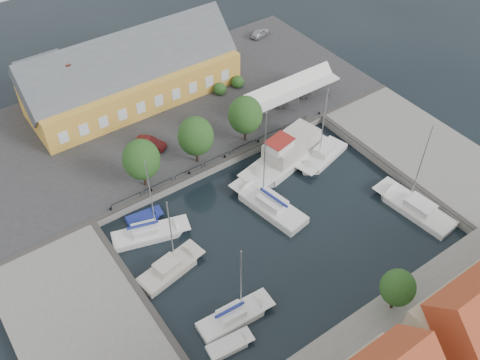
% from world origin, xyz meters
% --- Properties ---
extents(ground, '(140.00, 140.00, 0.00)m').
position_xyz_m(ground, '(0.00, 0.00, 0.00)').
color(ground, black).
rests_on(ground, ground).
extents(north_quay, '(56.00, 26.00, 1.00)m').
position_xyz_m(north_quay, '(0.00, 23.00, 0.50)').
color(north_quay, '#2D2D30').
rests_on(north_quay, ground).
extents(west_quay, '(12.00, 24.00, 1.00)m').
position_xyz_m(west_quay, '(-22.00, -2.00, 0.50)').
color(west_quay, slate).
rests_on(west_quay, ground).
extents(east_quay, '(12.00, 24.00, 1.00)m').
position_xyz_m(east_quay, '(22.00, -2.00, 0.50)').
color(east_quay, slate).
rests_on(east_quay, ground).
extents(quay_edge_fittings, '(56.00, 24.72, 0.40)m').
position_xyz_m(quay_edge_fittings, '(0.02, 4.75, 1.06)').
color(quay_edge_fittings, '#383533').
rests_on(quay_edge_fittings, north_quay).
extents(warehouse, '(28.56, 14.00, 9.55)m').
position_xyz_m(warehouse, '(-2.60, 28.36, 4.43)').
color(warehouse, gold).
rests_on(warehouse, north_quay).
extents(tent_canopy, '(14.00, 4.00, 2.83)m').
position_xyz_m(tent_canopy, '(14.00, 14.50, 3.68)').
color(tent_canopy, white).
rests_on(tent_canopy, north_quay).
extents(quay_trees, '(18.20, 4.20, 6.30)m').
position_xyz_m(quay_trees, '(-2.00, 12.00, 4.88)').
color(quay_trees, black).
rests_on(quay_trees, north_quay).
extents(car_silver, '(3.83, 2.17, 1.23)m').
position_xyz_m(car_silver, '(21.99, 31.70, 1.61)').
color(car_silver, '#B2B4BA').
rests_on(car_silver, north_quay).
extents(car_red, '(3.29, 3.99, 1.28)m').
position_xyz_m(car_red, '(-5.32, 17.54, 1.64)').
color(car_red, maroon).
rests_on(car_red, north_quay).
extents(center_sailboat, '(4.50, 10.16, 13.41)m').
position_xyz_m(center_sailboat, '(0.94, 1.66, 0.36)').
color(center_sailboat, silver).
rests_on(center_sailboat, ground).
extents(trawler, '(13.54, 6.50, 5.00)m').
position_xyz_m(trawler, '(7.67, 6.83, 1.02)').
color(trawler, silver).
rests_on(trawler, ground).
extents(east_boat_a, '(8.19, 4.47, 11.22)m').
position_xyz_m(east_boat_a, '(11.38, 4.59, 0.26)').
color(east_boat_a, silver).
rests_on(east_boat_a, ground).
extents(east_boat_c, '(3.99, 9.90, 12.15)m').
position_xyz_m(east_boat_c, '(14.01, -8.00, 0.26)').
color(east_boat_c, silver).
rests_on(east_boat_c, ground).
extents(west_boat_a, '(8.54, 4.61, 11.07)m').
position_xyz_m(west_boat_a, '(-11.97, 5.79, 0.27)').
color(west_boat_a, silver).
rests_on(west_boat_a, ground).
extents(west_boat_b, '(7.57, 3.76, 10.12)m').
position_xyz_m(west_boat_b, '(-12.45, 0.52, 0.26)').
color(west_boat_b, '#BCB5A9').
rests_on(west_boat_b, ground).
extents(west_boat_d, '(7.67, 2.73, 10.21)m').
position_xyz_m(west_boat_d, '(-10.30, -7.68, 0.27)').
color(west_boat_d, silver).
rests_on(west_boat_d, ground).
extents(launch_sw, '(4.46, 2.10, 0.98)m').
position_xyz_m(launch_sw, '(-12.22, -9.71, 0.09)').
color(launch_sw, silver).
rests_on(launch_sw, ground).
extents(launch_nw, '(4.22, 2.12, 0.88)m').
position_xyz_m(launch_nw, '(-11.28, 8.31, 0.09)').
color(launch_nw, navy).
rests_on(launch_nw, ground).
extents(townhouses, '(36.30, 8.50, 12.00)m').
position_xyz_m(townhouses, '(1.93, -23.24, 5.82)').
color(townhouses, '#B8AE8E').
rests_on(townhouses, south_bank).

